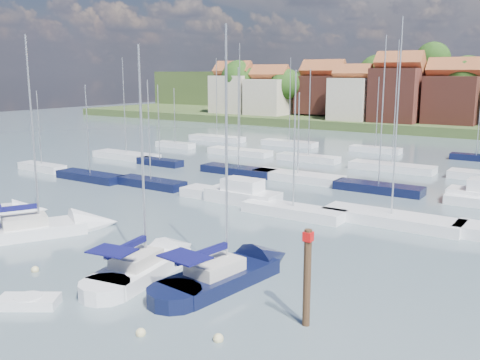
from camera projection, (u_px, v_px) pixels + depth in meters
The scene contains 11 objects.
ground at pixel (375, 175), 62.28m from camera, with size 260.00×260.00×0.00m, color #4A5C65.
sailboat_left at pixel (52, 229), 39.58m from camera, with size 8.08×11.47×15.51m.
sailboat_centre at pixel (153, 264), 32.29m from camera, with size 4.33×10.83×14.37m.
sailboat_navy at pixel (236, 272), 30.98m from camera, with size 4.39×11.40×15.42m.
tender at pixel (28, 302), 27.19m from camera, with size 3.27×2.80×0.65m.
timber_piling at pixel (307, 296), 24.92m from camera, with size 0.40×0.40×6.95m.
buoy_c at pixel (35, 271), 32.01m from camera, with size 0.47×0.47×0.47m, color beige.
buoy_d at pixel (141, 335), 24.25m from camera, with size 0.47×0.47×0.47m, color beige.
buoy_e at pixel (202, 257), 34.46m from camera, with size 0.47×0.47×0.47m, color beige.
buoy_f at pixel (218, 341), 23.74m from camera, with size 0.48×0.48×0.48m, color beige.
marina_field at pixel (376, 180), 57.20m from camera, with size 79.62×41.41×15.93m.
Camera 1 is at (20.73, -19.66, 11.70)m, focal length 40.00 mm.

